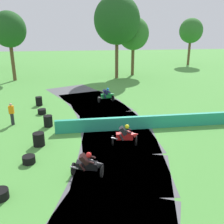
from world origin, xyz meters
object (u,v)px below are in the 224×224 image
object	(u,v)px
tire_stack_extra_a	(42,112)
tire_stack_extra_b	(39,101)
motorcycle_trailing_green	(107,95)
tire_stack_mid_a	(29,160)
motorcycle_chase_red	(126,135)
tire_stack_far	(48,121)
tire_stack_near	(0,194)
motorcycle_lead_black	(88,164)
tire_stack_mid_b	(39,139)
track_marshal	(12,114)

from	to	relation	value
tire_stack_extra_a	tire_stack_extra_b	distance (m)	2.45
tire_stack_extra_a	motorcycle_trailing_green	bearing A→B (deg)	25.76
motorcycle_trailing_green	tire_stack_mid_a	bearing A→B (deg)	-116.27
motorcycle_chase_red	tire_stack_extra_b	bearing A→B (deg)	125.06
tire_stack_far	tire_stack_extra_b	xyz separation A→B (m)	(-1.36, 5.23, 0.00)
tire_stack_near	tire_stack_extra_a	size ratio (longest dim) A/B	1.06
motorcycle_lead_black	motorcycle_chase_red	size ratio (longest dim) A/B	0.99
motorcycle_lead_black	tire_stack_extra_b	size ratio (longest dim) A/B	2.12
motorcycle_lead_black	tire_stack_far	xyz separation A→B (m)	(-2.60, 6.79, -0.25)
tire_stack_mid_b	tire_stack_extra_b	distance (m)	8.38
motorcycle_chase_red	tire_stack_far	xyz separation A→B (m)	(-4.93, 3.74, -0.26)
motorcycle_chase_red	tire_stack_extra_b	size ratio (longest dim) A/B	2.13
motorcycle_lead_black	motorcycle_trailing_green	xyz separation A→B (m)	(2.22, 12.35, 0.01)
tire_stack_extra_a	track_marshal	size ratio (longest dim) A/B	0.40
tire_stack_far	track_marshal	xyz separation A→B (m)	(-2.59, 0.66, 0.42)
motorcycle_trailing_green	tire_stack_extra_b	size ratio (longest dim) A/B	2.12
motorcycle_lead_black	tire_stack_far	world-z (taller)	motorcycle_lead_black
motorcycle_lead_black	motorcycle_chase_red	world-z (taller)	motorcycle_chase_red
motorcycle_trailing_green	tire_stack_extra_a	size ratio (longest dim) A/B	2.59
motorcycle_lead_black	motorcycle_chase_red	xyz separation A→B (m)	(2.34, 3.05, 0.01)
tire_stack_mid_a	motorcycle_lead_black	bearing A→B (deg)	-28.54
motorcycle_chase_red	tire_stack_near	size ratio (longest dim) A/B	2.45
tire_stack_near	tire_stack_mid_b	distance (m)	4.98
motorcycle_chase_red	motorcycle_trailing_green	bearing A→B (deg)	90.70
motorcycle_chase_red	motorcycle_lead_black	bearing A→B (deg)	-127.49
tire_stack_mid_a	tire_stack_extra_b	xyz separation A→B (m)	(-0.90, 10.36, 0.20)
tire_stack_extra_b	tire_stack_near	bearing A→B (deg)	-88.95
tire_stack_near	tire_stack_far	world-z (taller)	tire_stack_far
motorcycle_chase_red	motorcycle_trailing_green	world-z (taller)	motorcycle_trailing_green
motorcycle_chase_red	tire_stack_extra_a	size ratio (longest dim) A/B	2.60
motorcycle_lead_black	tire_stack_extra_a	xyz separation A→B (m)	(-3.41, 9.63, -0.45)
tire_stack_mid_b	tire_stack_far	distance (m)	3.08
motorcycle_lead_black	track_marshal	xyz separation A→B (m)	(-5.19, 7.44, 0.17)
tire_stack_near	tire_stack_mid_a	xyz separation A→B (m)	(0.66, 2.84, 0.00)
tire_stack_extra_a	track_marshal	xyz separation A→B (m)	(-1.78, -2.19, 0.62)
tire_stack_near	track_marshal	world-z (taller)	track_marshal
tire_stack_near	tire_stack_mid_b	bearing A→B (deg)	79.60
tire_stack_extra_b	track_marshal	distance (m)	4.75
motorcycle_chase_red	tire_stack_mid_b	distance (m)	5.20
tire_stack_near	tire_stack_mid_a	bearing A→B (deg)	76.86
motorcycle_chase_red	tire_stack_near	distance (m)	7.39
motorcycle_trailing_green	tire_stack_near	bearing A→B (deg)	-113.70
tire_stack_mid_a	tire_stack_mid_b	world-z (taller)	tire_stack_mid_b
tire_stack_extra_b	track_marshal	bearing A→B (deg)	-105.09
tire_stack_far	tire_stack_extra_b	world-z (taller)	same
motorcycle_chase_red	track_marshal	world-z (taller)	track_marshal
tire_stack_far	tire_stack_near	bearing A→B (deg)	-97.98
tire_stack_near	tire_stack_extra_b	size ratio (longest dim) A/B	0.87
tire_stack_near	tire_stack_mid_a	world-z (taller)	same
motorcycle_chase_red	tire_stack_extra_a	world-z (taller)	motorcycle_chase_red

